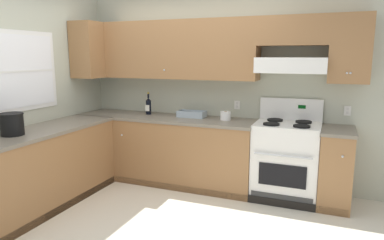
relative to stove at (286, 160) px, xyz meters
name	(u,v)px	position (x,y,z in m)	size (l,w,h in m)	color
ground_plane	(140,223)	(-1.31, -1.25, -0.48)	(7.04, 7.04, 0.00)	beige
wall_back	(221,74)	(-0.92, 0.27, 1.00)	(4.68, 0.57, 2.55)	#B7BAA3
wall_left	(31,88)	(-2.91, -1.03, 0.87)	(0.47, 4.00, 2.55)	#B7BAA3
counter_back_run	(184,151)	(-1.34, -0.01, -0.03)	(3.60, 0.65, 0.91)	olive
counter_left_run	(44,168)	(-2.56, -1.26, -0.03)	(0.63, 1.91, 0.91)	olive
stove	(286,160)	(0.00, 0.00, 0.00)	(0.76, 0.62, 1.20)	white
wine_bottle	(148,106)	(-1.92, 0.09, 0.56)	(0.07, 0.08, 0.31)	black
bowl	(192,115)	(-1.27, 0.10, 0.46)	(0.37, 0.20, 0.08)	#9EADB7
bucket	(12,124)	(-2.60, -1.60, 0.55)	(0.24, 0.24, 0.23)	black
paper_towel_roll	(225,116)	(-0.79, 0.06, 0.49)	(0.13, 0.13, 0.11)	white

